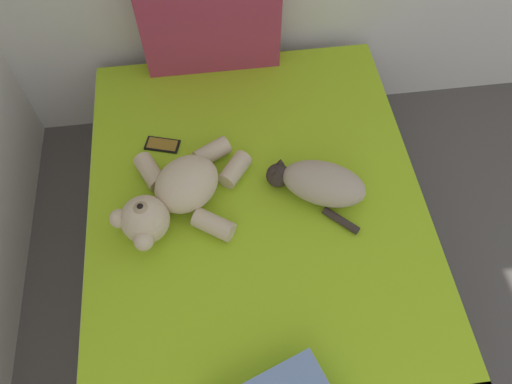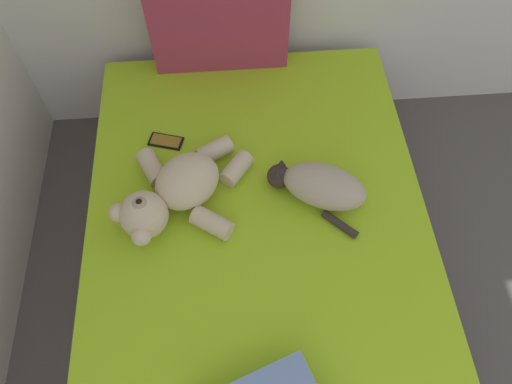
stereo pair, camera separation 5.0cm
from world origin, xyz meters
The scene contains 5 objects.
bed centered at (1.13, 3.24, 0.25)m, with size 1.43×2.02×0.51m.
patterned_cushion centered at (1.03, 4.17, 0.74)m, with size 0.63×0.12×0.46m.
cat centered at (1.38, 3.36, 0.58)m, with size 0.42×0.37×0.15m.
teddy_bear centered at (0.81, 3.37, 0.60)m, with size 0.57×0.53×0.20m.
cell_phone centered at (0.76, 3.69, 0.52)m, with size 0.16×0.11×0.01m.
Camera 2 is at (1.05, 2.33, 2.22)m, focal length 34.20 mm.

